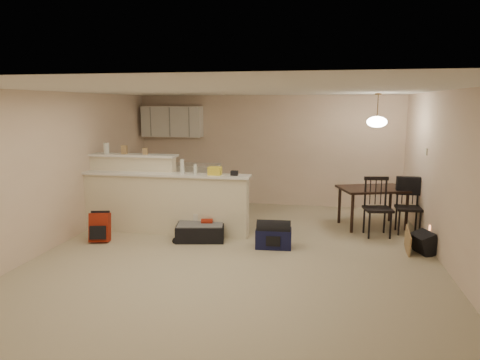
% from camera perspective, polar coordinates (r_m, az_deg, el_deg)
% --- Properties ---
extents(room, '(7.00, 7.02, 2.50)m').
position_cam_1_polar(room, '(6.40, -0.29, 0.66)').
color(room, '#BAAD8F').
rests_on(room, ground).
extents(breakfast_bar, '(3.08, 0.58, 1.39)m').
position_cam_1_polar(breakfast_bar, '(7.95, -11.44, -2.39)').
color(breakfast_bar, beige).
rests_on(breakfast_bar, ground).
extents(upper_cabinets, '(1.40, 0.34, 0.70)m').
position_cam_1_polar(upper_cabinets, '(10.12, -9.03, 7.70)').
color(upper_cabinets, white).
rests_on(upper_cabinets, room).
extents(kitchen_counter, '(1.80, 0.60, 0.90)m').
position_cam_1_polar(kitchen_counter, '(10.09, -7.98, -0.57)').
color(kitchen_counter, white).
rests_on(kitchen_counter, ground).
extents(thermostat, '(0.02, 0.12, 0.12)m').
position_cam_1_polar(thermostat, '(7.99, 23.58, 3.50)').
color(thermostat, beige).
rests_on(thermostat, room).
extents(jar, '(0.10, 0.10, 0.20)m').
position_cam_1_polar(jar, '(8.34, -17.38, 4.06)').
color(jar, silver).
rests_on(jar, breakfast_bar).
extents(cereal_box, '(0.10, 0.07, 0.16)m').
position_cam_1_polar(cereal_box, '(8.18, -15.17, 3.92)').
color(cereal_box, tan).
rests_on(cereal_box, breakfast_bar).
extents(small_box, '(0.08, 0.06, 0.12)m').
position_cam_1_polar(small_box, '(8.02, -12.53, 3.77)').
color(small_box, tan).
rests_on(small_box, breakfast_bar).
extents(bottle_a, '(0.07, 0.07, 0.26)m').
position_cam_1_polar(bottle_a, '(7.57, -7.72, 1.79)').
color(bottle_a, silver).
rests_on(bottle_a, breakfast_bar).
extents(bottle_b, '(0.06, 0.06, 0.18)m').
position_cam_1_polar(bottle_b, '(7.50, -5.98, 1.45)').
color(bottle_b, silver).
rests_on(bottle_b, breakfast_bar).
extents(bag_lump, '(0.22, 0.18, 0.14)m').
position_cam_1_polar(bag_lump, '(7.41, -3.38, 1.23)').
color(bag_lump, tan).
rests_on(bag_lump, breakfast_bar).
extents(pouch, '(0.12, 0.10, 0.08)m').
position_cam_1_polar(pouch, '(7.34, -0.76, 0.92)').
color(pouch, tan).
rests_on(pouch, breakfast_bar).
extents(dining_table, '(1.40, 1.14, 0.75)m').
position_cam_1_polar(dining_table, '(8.41, 17.30, -1.60)').
color(dining_table, black).
rests_on(dining_table, ground).
extents(pendant_lamp, '(0.36, 0.36, 0.62)m').
position_cam_1_polar(pendant_lamp, '(8.26, 17.79, 7.46)').
color(pendant_lamp, brown).
rests_on(pendant_lamp, room).
extents(dining_chair_near, '(0.52, 0.50, 1.03)m').
position_cam_1_polar(dining_chair_near, '(7.87, 17.91, -3.50)').
color(dining_chair_near, black).
rests_on(dining_chair_near, ground).
extents(dining_chair_far, '(0.43, 0.41, 0.98)m').
position_cam_1_polar(dining_chair_far, '(8.23, 21.57, -3.32)').
color(dining_chair_far, black).
rests_on(dining_chair_far, ground).
extents(suitcase, '(0.89, 0.67, 0.27)m').
position_cam_1_polar(suitcase, '(7.42, -5.29, -6.92)').
color(suitcase, black).
rests_on(suitcase, ground).
extents(red_backpack, '(0.36, 0.27, 0.49)m').
position_cam_1_polar(red_backpack, '(7.65, -18.17, -6.02)').
color(red_backpack, maroon).
rests_on(red_backpack, ground).
extents(navy_duffel, '(0.59, 0.35, 0.31)m').
position_cam_1_polar(navy_duffel, '(7.01, 4.50, -7.75)').
color(navy_duffel, '#12153B').
rests_on(navy_duffel, ground).
extents(black_daypack, '(0.37, 0.44, 0.32)m').
position_cam_1_polar(black_daypack, '(7.32, 23.35, -7.74)').
color(black_daypack, black).
rests_on(black_daypack, ground).
extents(cardboard_sheet, '(0.04, 0.48, 0.37)m').
position_cam_1_polar(cardboard_sheet, '(7.23, 21.46, -7.66)').
color(cardboard_sheet, tan).
rests_on(cardboard_sheet, ground).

